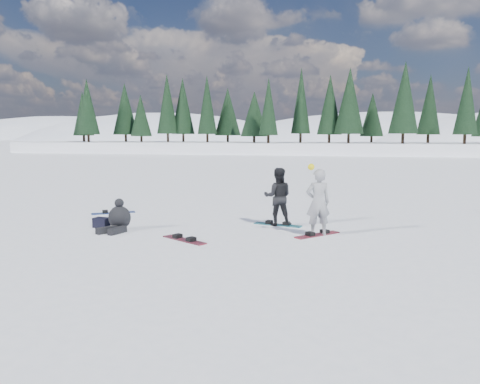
# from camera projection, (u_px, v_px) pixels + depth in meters

# --- Properties ---
(ground) EXTENTS (420.00, 420.00, 0.00)m
(ground) POSITION_uv_depth(u_px,v_px,m) (252.00, 238.00, 12.66)
(ground) COLOR white
(ground) RESTS_ON ground
(alpine_backdrop) EXTENTS (412.50, 227.00, 53.20)m
(alpine_backdrop) POSITION_uv_depth(u_px,v_px,m) (306.00, 173.00, 200.41)
(alpine_backdrop) COLOR white
(alpine_backdrop) RESTS_ON ground
(snowboarder_woman) EXTENTS (0.78, 0.63, 2.01)m
(snowboarder_woman) POSITION_uv_depth(u_px,v_px,m) (318.00, 202.00, 12.89)
(snowboarder_woman) COLOR #9D9CA2
(snowboarder_woman) RESTS_ON ground
(snowboarder_man) EXTENTS (0.95, 0.78, 1.78)m
(snowboarder_man) POSITION_uv_depth(u_px,v_px,m) (278.00, 197.00, 14.32)
(snowboarder_man) COLOR black
(snowboarder_man) RESTS_ON ground
(seated_rider) EXTENTS (0.84, 1.21, 0.93)m
(seated_rider) POSITION_uv_depth(u_px,v_px,m) (119.00, 218.00, 13.65)
(seated_rider) COLOR black
(seated_rider) RESTS_ON ground
(gear_bag) EXTENTS (0.49, 0.36, 0.30)m
(gear_bag) POSITION_uv_depth(u_px,v_px,m) (101.00, 223.00, 14.08)
(gear_bag) COLOR black
(gear_bag) RESTS_ON ground
(snowboard_woman) EXTENTS (1.23, 1.29, 0.03)m
(snowboard_woman) POSITION_uv_depth(u_px,v_px,m) (317.00, 235.00, 13.01)
(snowboard_woman) COLOR #A02331
(snowboard_woman) RESTS_ON ground
(snowboard_man) EXTENTS (1.52, 0.62, 0.03)m
(snowboard_man) POSITION_uv_depth(u_px,v_px,m) (278.00, 225.00, 14.43)
(snowboard_man) COLOR teal
(snowboard_man) RESTS_ON ground
(snowboard_loose_b) EXTENTS (1.43, 1.02, 0.03)m
(snowboard_loose_b) POSITION_uv_depth(u_px,v_px,m) (184.00, 240.00, 12.39)
(snowboard_loose_b) COLOR maroon
(snowboard_loose_b) RESTS_ON ground
(snowboard_loose_c) EXTENTS (1.41, 1.05, 0.03)m
(snowboard_loose_c) POSITION_uv_depth(u_px,v_px,m) (113.00, 213.00, 16.59)
(snowboard_loose_c) COLOR #1B3D98
(snowboard_loose_c) RESTS_ON ground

